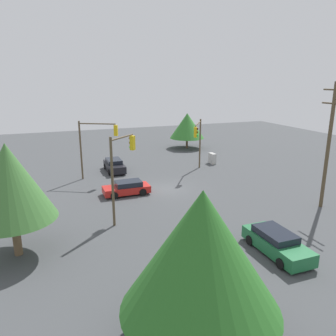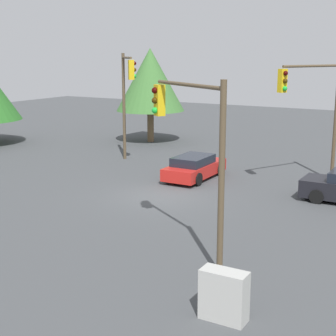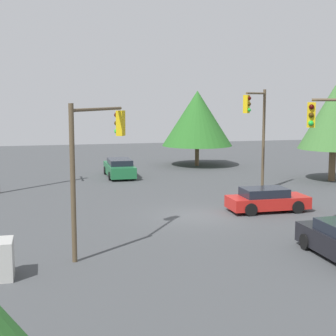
% 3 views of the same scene
% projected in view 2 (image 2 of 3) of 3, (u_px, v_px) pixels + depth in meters
% --- Properties ---
extents(ground_plane, '(80.00, 80.00, 0.00)m').
position_uv_depth(ground_plane, '(160.00, 196.00, 23.17)').
color(ground_plane, '#424447').
extents(sedan_red, '(1.84, 4.09, 1.22)m').
position_uv_depth(sedan_red, '(194.00, 167.00, 26.27)').
color(sedan_red, red).
rests_on(sedan_red, ground_plane).
extents(traffic_signal_main, '(3.62, 2.49, 5.63)m').
position_uv_depth(traffic_signal_main, '(191.00, 135.00, 15.60)').
color(traffic_signal_main, brown).
rests_on(traffic_signal_main, ground_plane).
extents(traffic_signal_cross, '(2.05, 3.58, 5.97)m').
position_uv_depth(traffic_signal_cross, '(315.00, 101.00, 24.32)').
color(traffic_signal_cross, brown).
rests_on(traffic_signal_cross, ground_plane).
extents(traffic_signal_aux, '(2.20, 2.27, 6.30)m').
position_uv_depth(traffic_signal_aux, '(127.00, 90.00, 29.36)').
color(traffic_signal_aux, brown).
rests_on(traffic_signal_aux, ground_plane).
extents(electrical_cabinet, '(1.14, 0.53, 1.27)m').
position_uv_depth(electrical_cabinet, '(224.00, 295.00, 12.33)').
color(electrical_cabinet, '#B2B2AD').
rests_on(electrical_cabinet, ground_plane).
extents(tree_left, '(4.85, 4.85, 6.65)m').
position_uv_depth(tree_left, '(150.00, 80.00, 36.42)').
color(tree_left, brown).
rests_on(tree_left, ground_plane).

